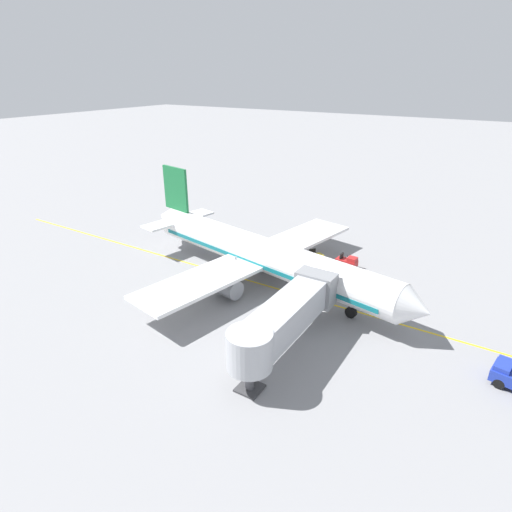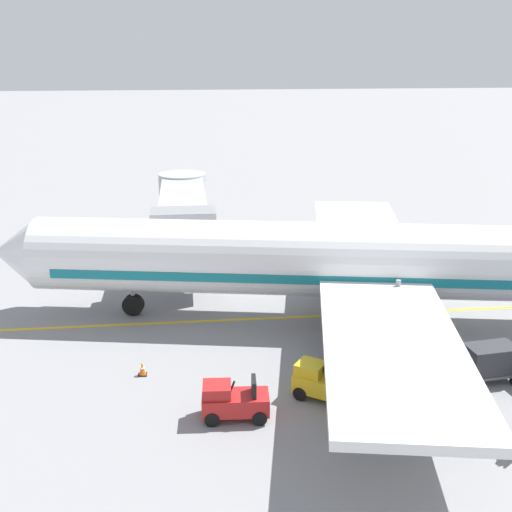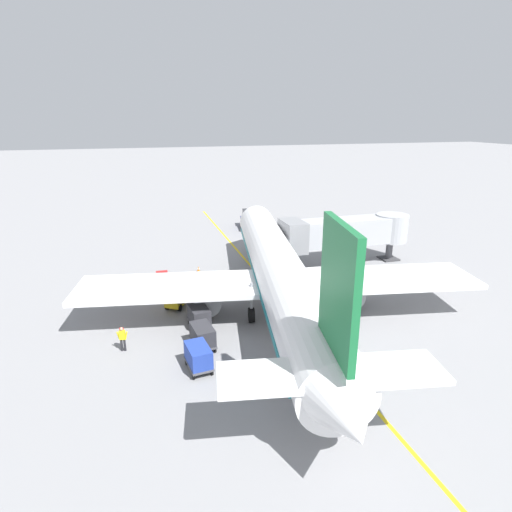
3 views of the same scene
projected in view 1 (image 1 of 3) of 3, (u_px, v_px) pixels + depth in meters
ground_plane at (246, 280)px, 47.58m from camera, size 400.00×400.00×0.00m
gate_lead_in_line at (246, 280)px, 47.58m from camera, size 0.24×80.00×0.01m
parked_airliner at (262, 254)px, 46.22m from camera, size 30.44×37.18×10.63m
jet_bridge at (285, 317)px, 33.96m from camera, size 13.79×3.50×4.98m
baggage_tug_lead at (347, 262)px, 50.36m from camera, size 1.42×2.57×1.62m
baggage_tug_trailing at (315, 258)px, 51.39m from camera, size 2.41×2.74×1.62m
baggage_cart_front at (281, 251)px, 52.64m from camera, size 1.55×2.96×1.58m
baggage_cart_second_in_train at (262, 246)px, 54.26m from camera, size 1.55×2.96×1.58m
baggage_cart_third_in_train at (249, 241)px, 55.99m from camera, size 1.55×2.96×1.58m
ground_crew_wing_walker at (289, 236)px, 57.60m from camera, size 0.72×0.33×1.69m
safety_cone_nose_left at (366, 285)px, 45.86m from camera, size 0.36×0.36×0.59m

